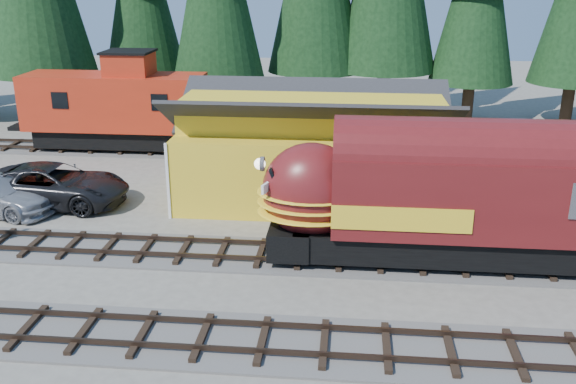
# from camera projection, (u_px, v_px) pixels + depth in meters

# --- Properties ---
(ground) EXTENTS (120.00, 120.00, 0.00)m
(ground) POSITION_uv_depth(u_px,v_px,m) (289.00, 311.00, 20.60)
(ground) COLOR #6B665B
(ground) RESTS_ON ground
(track_siding) EXTENTS (68.00, 3.20, 0.33)m
(track_siding) POSITION_uv_depth(u_px,v_px,m) (572.00, 268.00, 23.40)
(track_siding) COLOR #4C4947
(track_siding) RESTS_ON ground
(track_spur) EXTENTS (32.00, 3.20, 0.33)m
(track_spur) POSITION_uv_depth(u_px,v_px,m) (153.00, 150.00, 38.41)
(track_spur) COLOR #4C4947
(track_spur) RESTS_ON ground
(depot) EXTENTS (12.80, 7.00, 5.30)m
(depot) POSITION_uv_depth(u_px,v_px,m) (312.00, 139.00, 29.47)
(depot) COLOR gold
(depot) RESTS_ON ground
(locomotive) EXTENTS (15.36, 3.05, 4.18)m
(locomotive) POSITION_uv_depth(u_px,v_px,m) (462.00, 203.00, 22.99)
(locomotive) COLOR black
(locomotive) RESTS_ON ground
(caboose) EXTENTS (10.54, 3.06, 5.48)m
(caboose) POSITION_uv_depth(u_px,v_px,m) (116.00, 106.00, 37.71)
(caboose) COLOR black
(caboose) RESTS_ON ground
(pickup_truck_a) EXTENTS (6.94, 3.36, 1.90)m
(pickup_truck_a) POSITION_uv_depth(u_px,v_px,m) (54.00, 185.00, 29.50)
(pickup_truck_a) COLOR black
(pickup_truck_a) RESTS_ON ground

